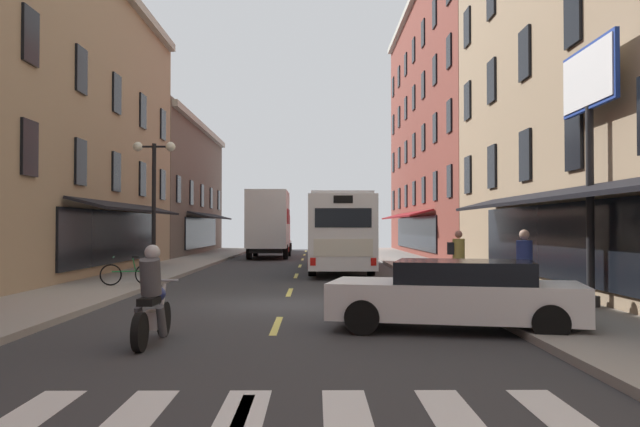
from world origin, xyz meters
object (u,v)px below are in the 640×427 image
Objects in this scene: pedestrian_near at (458,258)px; street_lamp_twin at (154,203)px; motorcycle_rider at (152,302)px; transit_bus at (339,232)px; pedestrian_mid at (524,267)px; sedan_near at (278,243)px; bicycle_near at (129,274)px; billboard_sign at (589,109)px; sedan_mid at (457,294)px; box_truck at (269,225)px.

street_lamp_twin is at bearing -104.00° from pedestrian_near.
street_lamp_twin reaches higher than motorcycle_rider.
motorcycle_rider is 0.44× the size of street_lamp_twin.
transit_bus is 7.09× the size of pedestrian_mid.
sedan_near is at bearing 85.33° from street_lamp_twin.
bicycle_near is at bearing -95.20° from sedan_near.
sedan_near is 2.72× the size of bicycle_near.
sedan_near reaches higher than bicycle_near.
transit_bus is (-5.17, 14.88, -2.93)m from billboard_sign.
billboard_sign is 1.31× the size of sedan_near.
pedestrian_near is (1.57, 6.97, 0.36)m from sedan_mid.
sedan_near is 2.60× the size of pedestrian_mid.
box_truck is at bearing 90.30° from motorcycle_rider.
billboard_sign reaches higher than bicycle_near.
sedan_mid is at bearing -49.60° from street_lamp_twin.
transit_bus is at bearing -79.56° from sedan_near.
transit_bus reaches higher than sedan_near.
transit_bus is 7.43× the size of bicycle_near.
box_truck reaches higher than pedestrian_near.
street_lamp_twin reaches higher than pedestrian_mid.
sedan_near is 0.98× the size of street_lamp_twin.
street_lamp_twin is at bearing -129.61° from transit_bus.
billboard_sign is at bearing -70.82° from transit_bus.
sedan_near is at bearing 90.34° from motorcycle_rider.
billboard_sign reaches higher than sedan_mid.
transit_bus is 22.51m from sedan_near.
sedan_mid is at bearing -43.40° from bicycle_near.
billboard_sign is 3.57× the size of bicycle_near.
transit_bus is 2.67× the size of street_lamp_twin.
pedestrian_mid is at bearing -76.01° from transit_bus.
transit_bus is 6.01× the size of motorcycle_rider.
sedan_mid is 3.37m from pedestrian_mid.
transit_bus reaches higher than bicycle_near.
billboard_sign is 2.89× the size of motorcycle_rider.
billboard_sign reaches higher than pedestrian_near.
pedestrian_near is (3.13, -10.42, -0.69)m from transit_bus.
sedan_mid is at bearing 1.41° from pedestrian_mid.
sedan_near is at bearing 98.12° from sedan_mid.
street_lamp_twin is (-9.66, 2.53, 1.70)m from pedestrian_near.
pedestrian_near is (7.20, -32.53, 0.36)m from sedan_near.
sedan_mid is 2.94× the size of bicycle_near.
billboard_sign is 13.95m from bicycle_near.
transit_bus is 11.63m from box_truck.
bicycle_near is (-8.50, 8.04, -0.18)m from sedan_mid.
bicycle_near is at bearing 136.60° from sedan_mid.
box_truck is 11.28m from sedan_near.
box_truck is at bearing 110.05° from transit_bus.
street_lamp_twin is (0.41, 1.47, 2.24)m from bicycle_near.
motorcycle_rider reaches higher than sedan_near.
box_truck is at bearing 109.55° from billboard_sign.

